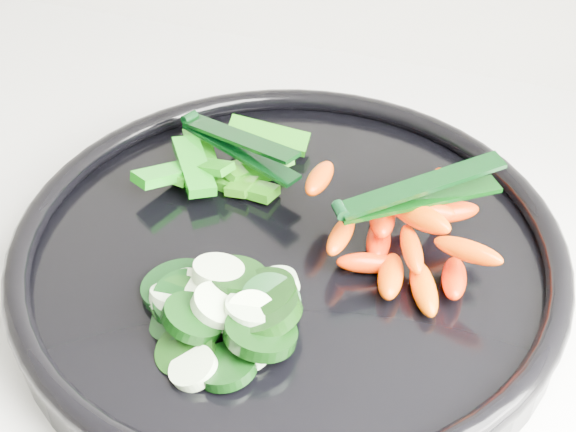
% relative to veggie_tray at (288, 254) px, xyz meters
% --- Properties ---
extents(veggie_tray, '(0.46, 0.46, 0.04)m').
position_rel_veggie_tray_xyz_m(veggie_tray, '(0.00, 0.00, 0.00)').
color(veggie_tray, black).
rests_on(veggie_tray, counter).
extents(cucumber_pile, '(0.13, 0.12, 0.04)m').
position_rel_veggie_tray_xyz_m(cucumber_pile, '(-0.02, -0.07, 0.01)').
color(cucumber_pile, black).
rests_on(cucumber_pile, veggie_tray).
extents(carrot_pile, '(0.14, 0.16, 0.06)m').
position_rel_veggie_tray_xyz_m(carrot_pile, '(0.07, 0.02, 0.02)').
color(carrot_pile, '#ED4B00').
rests_on(carrot_pile, veggie_tray).
extents(pepper_pile, '(0.11, 0.11, 0.03)m').
position_rel_veggie_tray_xyz_m(pepper_pile, '(-0.07, 0.07, 0.01)').
color(pepper_pile, '#256E0A').
rests_on(pepper_pile, veggie_tray).
extents(tong_carrot, '(0.10, 0.08, 0.02)m').
position_rel_veggie_tray_xyz_m(tong_carrot, '(0.08, 0.03, 0.05)').
color(tong_carrot, black).
rests_on(tong_carrot, carrot_pile).
extents(tong_pepper, '(0.11, 0.06, 0.02)m').
position_rel_veggie_tray_xyz_m(tong_pepper, '(-0.07, 0.07, 0.03)').
color(tong_pepper, black).
rests_on(tong_pepper, pepper_pile).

